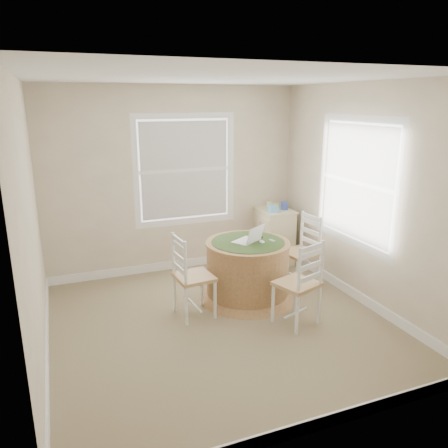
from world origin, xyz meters
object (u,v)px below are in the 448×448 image
chair_near (297,283)px  corner_chest (274,236)px  round_table (247,267)px  chair_right (299,252)px  chair_left (194,277)px  laptop (248,239)px

chair_near → corner_chest: size_ratio=1.15×
round_table → corner_chest: 1.36m
chair_right → chair_near: bearing=-39.9°
chair_left → laptop: (0.76, 0.20, 0.29)m
chair_left → laptop: same height
laptop → chair_left: bearing=-16.4°
laptop → corner_chest: (0.89, 1.02, -0.35)m
laptop → corner_chest: laptop is taller
chair_right → laptop: size_ratio=2.27×
laptop → chair_right: bearing=153.7°
round_table → chair_near: 0.83m
chair_left → chair_near: bearing=-126.6°
round_table → chair_near: chair_near is taller
corner_chest → laptop: bearing=-130.6°
chair_right → corner_chest: (0.12, 0.95, -0.06)m
chair_right → corner_chest: 0.96m
round_table → corner_chest: (0.90, 1.02, 0.01)m
chair_left → chair_near: same height
round_table → chair_left: 0.79m
round_table → laptop: 0.36m
laptop → corner_chest: 1.40m
chair_left → laptop: size_ratio=2.27×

